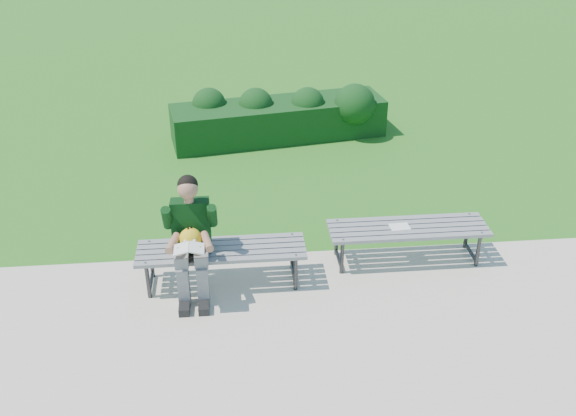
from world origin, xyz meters
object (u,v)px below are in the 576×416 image
(bench_left, at_px, (222,253))
(seated_boy, at_px, (191,235))
(bench_right, at_px, (408,231))
(paper_sheet, at_px, (400,227))
(hedge, at_px, (283,115))

(bench_left, distance_m, seated_boy, 0.43)
(bench_right, relative_size, paper_sheet, 7.83)
(bench_left, bearing_deg, bench_right, 6.90)
(bench_left, bearing_deg, hedge, 75.95)
(hedge, relative_size, paper_sheet, 15.49)
(bench_left, distance_m, bench_right, 2.12)
(bench_right, bearing_deg, hedge, 106.08)
(bench_right, distance_m, seated_boy, 2.45)
(bench_right, relative_size, seated_boy, 1.37)
(seated_boy, bearing_deg, bench_right, 8.24)
(paper_sheet, bearing_deg, bench_right, 0.00)
(hedge, xyz_separation_m, seated_boy, (-1.31, -4.14, 0.33))
(hedge, xyz_separation_m, paper_sheet, (0.99, -3.79, 0.09))
(bench_left, bearing_deg, seated_boy, -162.67)
(seated_boy, height_order, paper_sheet, seated_boy)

